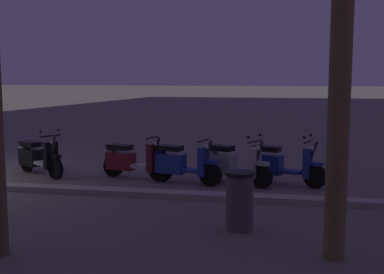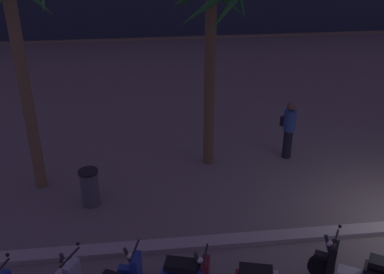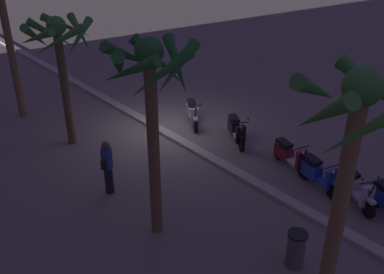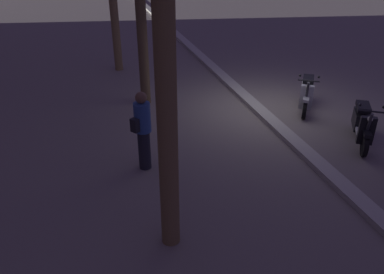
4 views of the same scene
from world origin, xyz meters
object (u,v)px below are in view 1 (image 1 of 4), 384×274
(scooter_blue_gap_after_mid, at_px, (280,164))
(scooter_silver_mid_front, at_px, (231,163))
(litter_bin, at_px, (240,200))
(scooter_blue_tail_end, at_px, (180,163))
(scooter_black_far_back, at_px, (37,157))
(scooter_maroon_mid_rear, at_px, (131,160))

(scooter_blue_gap_after_mid, bearing_deg, scooter_silver_mid_front, 4.34)
(scooter_silver_mid_front, relative_size, litter_bin, 1.74)
(scooter_silver_mid_front, height_order, scooter_blue_tail_end, scooter_silver_mid_front)
(scooter_blue_gap_after_mid, distance_m, litter_bin, 3.55)
(scooter_blue_tail_end, distance_m, scooter_black_far_back, 3.72)
(scooter_silver_mid_front, relative_size, scooter_blue_tail_end, 0.96)
(scooter_silver_mid_front, distance_m, litter_bin, 3.45)
(scooter_blue_tail_end, bearing_deg, scooter_silver_mid_front, -170.24)
(scooter_blue_gap_after_mid, distance_m, scooter_silver_mid_front, 1.09)
(scooter_black_far_back, bearing_deg, litter_bin, 146.73)
(scooter_blue_gap_after_mid, xyz_separation_m, scooter_blue_tail_end, (2.23, 0.28, -0.00))
(scooter_blue_gap_after_mid, distance_m, scooter_maroon_mid_rear, 3.51)
(scooter_silver_mid_front, distance_m, scooter_black_far_back, 4.85)
(scooter_maroon_mid_rear, bearing_deg, scooter_silver_mid_front, 178.30)
(scooter_blue_gap_after_mid, relative_size, litter_bin, 1.88)
(scooter_silver_mid_front, bearing_deg, scooter_blue_gap_after_mid, -175.66)
(scooter_blue_tail_end, relative_size, scooter_black_far_back, 1.06)
(scooter_black_far_back, bearing_deg, scooter_maroon_mid_rear, 179.37)
(scooter_maroon_mid_rear, bearing_deg, litter_bin, 130.03)
(scooter_blue_tail_end, distance_m, scooter_maroon_mid_rear, 1.30)
(scooter_blue_gap_after_mid, bearing_deg, scooter_maroon_mid_rear, 0.17)
(scooter_maroon_mid_rear, distance_m, litter_bin, 4.56)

